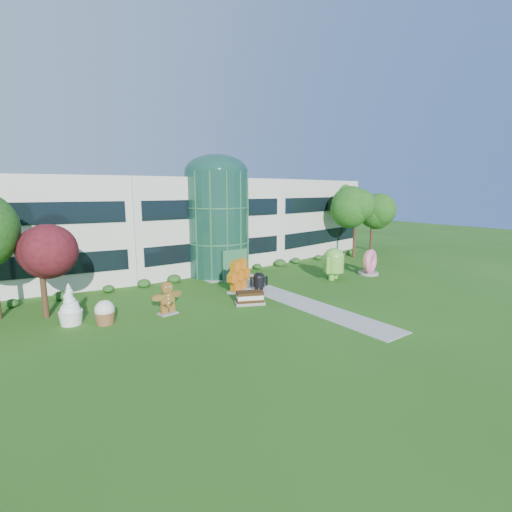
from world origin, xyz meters
TOP-DOWN VIEW (x-y plane):
  - ground at (0.00, 0.00)m, footprint 140.00×140.00m
  - building at (0.00, 18.00)m, footprint 46.00×15.00m
  - atrium at (0.00, 12.00)m, footprint 6.00×6.00m
  - walkway at (0.00, 2.00)m, footprint 2.40×20.00m
  - tree_red at (-15.50, 7.50)m, footprint 4.00×4.00m
  - trees_backdrop at (0.00, 13.00)m, footprint 52.00×8.00m
  - android_green at (7.40, 3.70)m, footprint 3.50×2.86m
  - android_black at (-0.52, 4.56)m, footprint 1.84×1.53m
  - donut at (11.64, 3.00)m, footprint 2.65×1.80m
  - gingerbread at (-8.87, 3.52)m, footprint 2.52×1.27m
  - ice_cream_sandwich at (-3.22, 2.05)m, footprint 2.35×1.83m
  - honeycomb at (-1.99, 5.31)m, footprint 3.27×2.29m
  - froyo at (-14.43, 5.19)m, footprint 1.75×1.75m
  - cupcake at (-12.73, 4.00)m, footprint 1.50×1.50m

SIDE VIEW (x-z plane):
  - ground at x=0.00m, z-range 0.00..0.00m
  - walkway at x=0.00m, z-range 0.00..0.04m
  - ice_cream_sandwich at x=-3.22m, z-range 0.00..0.94m
  - cupcake at x=-12.73m, z-range 0.00..1.52m
  - android_black at x=-0.52m, z-range 0.00..1.78m
  - gingerbread at x=-8.87m, z-range 0.00..2.23m
  - honeycomb at x=-1.99m, z-range 0.00..2.43m
  - donut at x=11.64m, z-range 0.00..2.52m
  - froyo at x=-14.43m, z-range 0.00..2.57m
  - android_green at x=7.40m, z-range 0.00..3.42m
  - tree_red at x=-15.50m, z-range 0.00..6.00m
  - trees_backdrop at x=0.00m, z-range 0.00..8.40m
  - building at x=0.00m, z-range 0.00..9.30m
  - atrium at x=0.00m, z-range 0.00..9.80m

